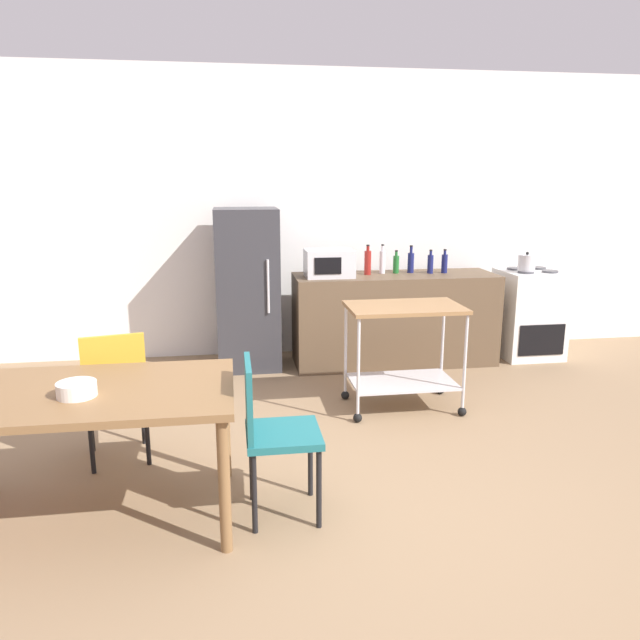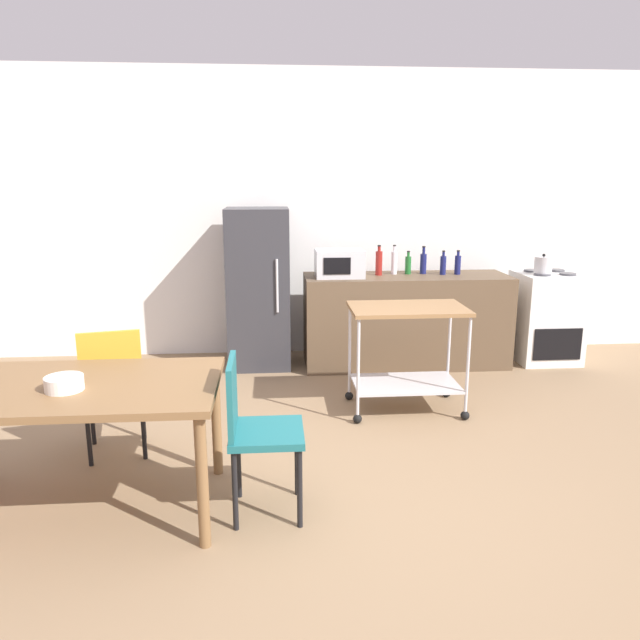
% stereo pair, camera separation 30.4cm
% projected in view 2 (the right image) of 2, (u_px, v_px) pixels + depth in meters
% --- Properties ---
extents(ground_plane, '(12.00, 12.00, 0.00)m').
position_uv_depth(ground_plane, '(348.00, 502.00, 3.46)').
color(ground_plane, '#8C7051').
extents(back_wall, '(8.40, 0.12, 2.90)m').
position_uv_depth(back_wall, '(311.00, 215.00, 6.23)').
color(back_wall, white).
rests_on(back_wall, ground_plane).
extents(kitchen_counter, '(2.00, 0.64, 0.90)m').
position_uv_depth(kitchen_counter, '(405.00, 320.00, 5.95)').
color(kitchen_counter, brown).
rests_on(kitchen_counter, ground_plane).
extents(dining_table, '(1.50, 0.90, 0.75)m').
position_uv_depth(dining_table, '(78.00, 398.00, 3.22)').
color(dining_table, brown).
rests_on(dining_table, ground_plane).
extents(chair_mustard, '(0.48, 0.48, 0.89)m').
position_uv_depth(chair_mustard, '(113.00, 382.00, 3.92)').
color(chair_mustard, gold).
rests_on(chair_mustard, ground_plane).
extents(chair_teal, '(0.40, 0.40, 0.89)m').
position_uv_depth(chair_teal, '(255.00, 425.00, 3.24)').
color(chair_teal, '#1E666B').
rests_on(chair_teal, ground_plane).
extents(stove_oven, '(0.60, 0.61, 0.92)m').
position_uv_depth(stove_oven, '(546.00, 317.00, 6.08)').
color(stove_oven, white).
rests_on(stove_oven, ground_plane).
extents(refrigerator, '(0.60, 0.63, 1.55)m').
position_uv_depth(refrigerator, '(259.00, 288.00, 5.85)').
color(refrigerator, '#333338').
rests_on(refrigerator, ground_plane).
extents(kitchen_cart, '(0.91, 0.57, 0.85)m').
position_uv_depth(kitchen_cart, '(407.00, 341.00, 4.71)').
color(kitchen_cart, olive).
rests_on(kitchen_cart, ground_plane).
extents(microwave, '(0.46, 0.35, 0.26)m').
position_uv_depth(microwave, '(339.00, 263.00, 5.72)').
color(microwave, silver).
rests_on(microwave, kitchen_counter).
extents(bottle_sparkling_water, '(0.07, 0.07, 0.29)m').
position_uv_depth(bottle_sparkling_water, '(379.00, 262.00, 5.83)').
color(bottle_sparkling_water, maroon).
rests_on(bottle_sparkling_water, kitchen_counter).
extents(bottle_vinegar, '(0.06, 0.06, 0.29)m').
position_uv_depth(bottle_vinegar, '(394.00, 262.00, 5.90)').
color(bottle_vinegar, silver).
rests_on(bottle_vinegar, kitchen_counter).
extents(bottle_soy_sauce, '(0.06, 0.06, 0.23)m').
position_uv_depth(bottle_soy_sauce, '(408.00, 265.00, 5.91)').
color(bottle_soy_sauce, '#1E6628').
rests_on(bottle_soy_sauce, kitchen_counter).
extents(bottle_olive_oil, '(0.06, 0.06, 0.27)m').
position_uv_depth(bottle_olive_oil, '(423.00, 263.00, 5.92)').
color(bottle_olive_oil, navy).
rests_on(bottle_olive_oil, kitchen_counter).
extents(bottle_sesame_oil, '(0.06, 0.06, 0.24)m').
position_uv_depth(bottle_sesame_oil, '(443.00, 265.00, 5.87)').
color(bottle_sesame_oil, navy).
rests_on(bottle_sesame_oil, kitchen_counter).
extents(bottle_hot_sauce, '(0.06, 0.06, 0.24)m').
position_uv_depth(bottle_hot_sauce, '(458.00, 264.00, 5.89)').
color(bottle_hot_sauce, navy).
rests_on(bottle_hot_sauce, kitchen_counter).
extents(fruit_bowl, '(0.20, 0.20, 0.07)m').
position_uv_depth(fruit_bowl, '(64.00, 383.00, 3.10)').
color(fruit_bowl, white).
rests_on(fruit_bowl, dining_table).
extents(kettle, '(0.24, 0.17, 0.19)m').
position_uv_depth(kettle, '(543.00, 265.00, 5.84)').
color(kettle, silver).
rests_on(kettle, stove_oven).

